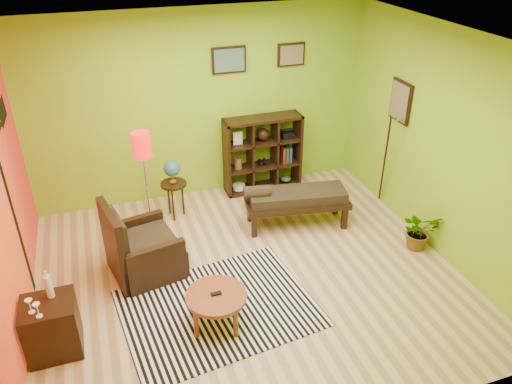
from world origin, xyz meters
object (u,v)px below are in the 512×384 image
object	(u,v)px
side_cabinet	(52,327)
potted_plant	(418,234)
globe_table	(173,175)
bench	(294,199)
armchair	(141,252)
cube_shelf	(264,154)
coffee_table	(216,298)
floor_lamp	(143,155)

from	to	relation	value
side_cabinet	potted_plant	bearing A→B (deg)	4.41
globe_table	bench	bearing A→B (deg)	-26.41
armchair	globe_table	bearing A→B (deg)	61.40
cube_shelf	potted_plant	xyz separation A→B (m)	(1.39, -2.18, -0.40)
armchair	cube_shelf	world-z (taller)	cube_shelf
side_cabinet	bench	size ratio (longest dim) A/B	0.61
potted_plant	coffee_table	bearing A→B (deg)	-169.93
cube_shelf	globe_table	bearing A→B (deg)	-165.16
globe_table	side_cabinet	bearing A→B (deg)	-127.30
side_cabinet	cube_shelf	distance (m)	4.02
side_cabinet	floor_lamp	xyz separation A→B (m)	(1.21, 1.60, 0.97)
coffee_table	bench	xyz separation A→B (m)	(1.52, 1.53, 0.08)
side_cabinet	bench	world-z (taller)	side_cabinet
floor_lamp	potted_plant	size ratio (longest dim) A/B	3.05
armchair	bench	xyz separation A→B (m)	(2.16, 0.39, 0.13)
coffee_table	armchair	bearing A→B (deg)	119.32
globe_table	bench	xyz separation A→B (m)	(1.53, -0.76, -0.25)
armchair	cube_shelf	bearing A→B (deg)	36.13
coffee_table	potted_plant	world-z (taller)	coffee_table
armchair	globe_table	size ratio (longest dim) A/B	1.09
bench	potted_plant	world-z (taller)	bench
coffee_table	bench	distance (m)	2.16
cube_shelf	bench	world-z (taller)	cube_shelf
globe_table	bench	world-z (taller)	globe_table
coffee_table	cube_shelf	xyz separation A→B (m)	(1.47, 2.69, 0.26)
armchair	globe_table	world-z (taller)	armchair
side_cabinet	potted_plant	distance (m)	4.51
coffee_table	armchair	size ratio (longest dim) A/B	0.67
globe_table	potted_plant	distance (m)	3.42
globe_table	bench	distance (m)	1.73
floor_lamp	globe_table	distance (m)	0.91
side_cabinet	cube_shelf	world-z (taller)	cube_shelf
armchair	side_cabinet	distance (m)	1.40
floor_lamp	potted_plant	bearing A→B (deg)	-20.85
cube_shelf	potted_plant	distance (m)	2.61
cube_shelf	bench	xyz separation A→B (m)	(0.04, -1.16, -0.18)
bench	cube_shelf	bearing A→B (deg)	92.18
coffee_table	globe_table	xyz separation A→B (m)	(-0.01, 2.29, 0.33)
coffee_table	side_cabinet	world-z (taller)	side_cabinet
coffee_table	side_cabinet	xyz separation A→B (m)	(-1.64, 0.16, -0.04)
floor_lamp	potted_plant	world-z (taller)	floor_lamp
armchair	potted_plant	size ratio (longest dim) A/B	1.88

